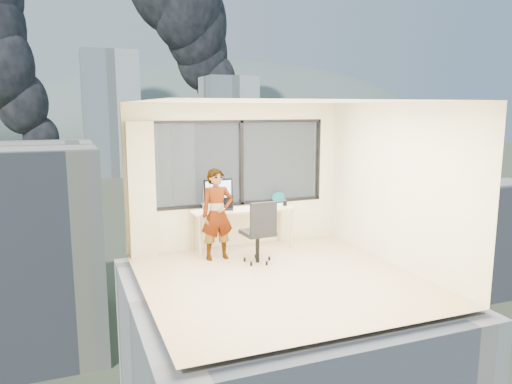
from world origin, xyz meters
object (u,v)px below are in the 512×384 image
desk (243,229)px  person (217,214)px  game_console (213,206)px  monitor (218,194)px  handbag (278,197)px  laptop (224,203)px  chair (258,231)px

desk → person: person is taller
person → game_console: 0.60m
monitor → handbag: 1.22m
person → laptop: size_ratio=4.41×
chair → desk: bearing=83.4°
chair → monitor: bearing=107.6°
chair → game_console: (-0.46, 1.02, 0.26)m
game_console → desk: bearing=-22.0°
desk → laptop: size_ratio=5.20×
desk → handbag: (0.80, 0.23, 0.48)m
laptop → chair: bearing=-50.0°
desk → laptop: (-0.34, 0.03, 0.48)m
monitor → handbag: size_ratio=1.93×
desk → person: (-0.58, -0.38, 0.39)m
person → monitor: person is taller
monitor → game_console: monitor is taller
chair → laptop: bearing=105.7°
monitor → chair: bearing=-71.7°
handbag → monitor: bearing=-167.5°
desk → person: bearing=-147.2°
desk → monitor: (-0.41, 0.13, 0.64)m
chair → monitor: monitor is taller
monitor → laptop: (0.07, -0.11, -0.16)m
person → laptop: person is taller
person → handbag: size_ratio=5.51×
desk → game_console: bearing=155.9°
person → handbag: 1.51m
game_console → handbag: (1.29, 0.01, 0.07)m
game_console → person: bearing=-96.8°
person → chair: bearing=-39.3°
handbag → person: bearing=-148.4°
desk → laptop: laptop is taller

